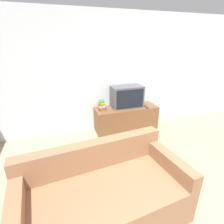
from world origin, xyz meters
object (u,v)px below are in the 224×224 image
(television, at_px, (127,97))
(book_stack, at_px, (102,105))
(remote_on_stand, at_px, (146,107))
(couch, at_px, (104,197))
(tv_stand, at_px, (126,118))

(television, bearing_deg, book_stack, -176.11)
(remote_on_stand, bearing_deg, television, 153.33)
(couch, relative_size, book_stack, 8.91)
(tv_stand, relative_size, television, 2.03)
(television, distance_m, book_stack, 0.63)
(television, xyz_separation_m, couch, (-1.15, -2.10, -0.51))
(remote_on_stand, bearing_deg, tv_stand, 161.56)
(tv_stand, xyz_separation_m, remote_on_stand, (0.44, -0.15, 0.29))
(tv_stand, distance_m, couch, 2.32)
(couch, bearing_deg, tv_stand, 55.40)
(television, height_order, couch, television)
(tv_stand, distance_m, remote_on_stand, 0.55)
(remote_on_stand, bearing_deg, book_stack, 170.81)
(couch, bearing_deg, remote_on_stand, 44.68)
(book_stack, xyz_separation_m, remote_on_stand, (1.02, -0.17, -0.10))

